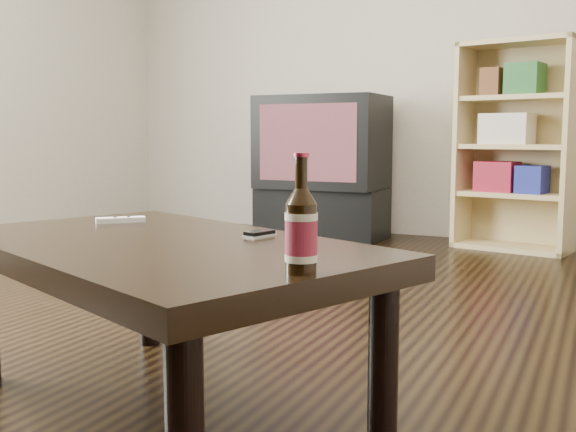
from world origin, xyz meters
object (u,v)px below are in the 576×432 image
at_px(tv_stand, 322,213).
at_px(remote, 121,220).
at_px(bookshelf, 515,142).
at_px(phone, 259,234).
at_px(beer_bottle, 301,231).
at_px(coffee_table, 159,263).
at_px(tv, 322,142).

distance_m(tv_stand, remote, 2.95).
relative_size(bookshelf, phone, 13.85).
distance_m(beer_bottle, phone, 0.53).
bearing_deg(beer_bottle, coffee_table, 156.39).
distance_m(tv, bookshelf, 1.36).
bearing_deg(coffee_table, tv, 104.61).
bearing_deg(beer_bottle, remote, 150.68).
relative_size(coffee_table, beer_bottle, 5.90).
xyz_separation_m(bookshelf, phone, (-0.32, -3.04, -0.23)).
relative_size(tv, bookshelf, 0.66).
bearing_deg(phone, beer_bottle, -36.42).
distance_m(tv, coffee_table, 3.26).
relative_size(bookshelf, beer_bottle, 5.55).
height_order(bookshelf, beer_bottle, bookshelf).
bearing_deg(tv_stand, phone, -70.39).
xyz_separation_m(coffee_table, phone, (0.21, 0.18, 0.07)).
distance_m(coffee_table, remote, 0.43).
bearing_deg(remote, bookshelf, 119.08).
relative_size(tv_stand, coffee_table, 0.64).
relative_size(coffee_table, phone, 14.72).
distance_m(tv, beer_bottle, 3.64).
bearing_deg(remote, coffee_table, 8.34).
distance_m(coffee_table, phone, 0.29).
bearing_deg(beer_bottle, phone, 127.30).
bearing_deg(tv_stand, tv, -90.00).
relative_size(tv_stand, bookshelf, 0.68).
height_order(phone, remote, remote).
bearing_deg(bookshelf, tv, -164.70).
bearing_deg(phone, tv, 125.49).
bearing_deg(tv_stand, beer_bottle, -67.84).
height_order(tv, remote, tv).
relative_size(tv, coffee_table, 0.62).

